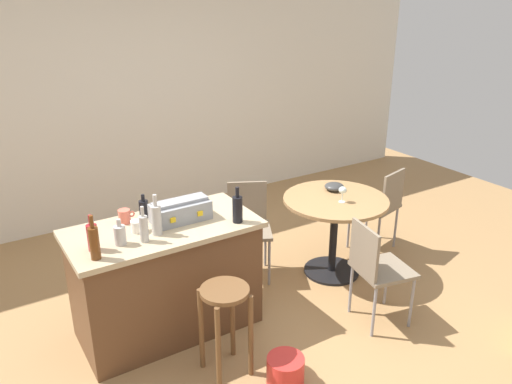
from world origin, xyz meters
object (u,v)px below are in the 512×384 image
object	(u,v)px
bottle_0	(94,242)
wooden_stool	(225,312)
kitchen_island	(167,278)
cup_1	(125,216)
bottle_3	(144,228)
folding_chair_left	(376,266)
bottle_4	(237,209)
dining_table	(335,217)
toolbox	(180,211)
folding_chair_near	(381,203)
bottle_6	(93,237)
wine_glass	(343,191)
bottle_1	(144,208)
bottle_5	(120,235)
bottle_2	(156,219)
serving_bowl	(334,187)
folding_chair_far	(248,223)
plastic_bucket	(285,372)
cup_0	(137,226)

from	to	relation	value
bottle_0	wooden_stool	bearing A→B (deg)	-33.17
kitchen_island	cup_1	world-z (taller)	cup_1
bottle_0	bottle_3	world-z (taller)	bottle_0
folding_chair_left	bottle_4	size ratio (longest dim) A/B	3.11
kitchen_island	dining_table	distance (m)	1.64
wooden_stool	bottle_0	world-z (taller)	bottle_0
kitchen_island	wooden_stool	bearing A→B (deg)	-78.31
toolbox	cup_1	distance (m)	0.41
folding_chair_near	bottle_6	world-z (taller)	bottle_6
bottle_4	wine_glass	size ratio (longest dim) A/B	1.92
bottle_1	cup_1	world-z (taller)	bottle_1
cup_1	bottle_5	bearing A→B (deg)	-113.39
bottle_3	bottle_6	xyz separation A→B (m)	(-0.33, 0.06, -0.00)
bottle_2	bottle_4	size ratio (longest dim) A/B	1.09
wine_glass	serving_bowl	distance (m)	0.29
bottle_2	wine_glass	distance (m)	1.71
dining_table	bottle_1	world-z (taller)	bottle_1
dining_table	wine_glass	distance (m)	0.30
bottle_1	bottle_4	distance (m)	0.72
bottle_1	cup_1	xyz separation A→B (m)	(-0.16, -0.02, -0.02)
bottle_6	wine_glass	bearing A→B (deg)	-0.58
folding_chair_left	bottle_3	size ratio (longest dim) A/B	3.32
wooden_stool	bottle_3	distance (m)	0.79
cup_1	serving_bowl	distance (m)	1.96
bottle_3	bottle_1	bearing A→B (deg)	69.69
dining_table	folding_chair_near	size ratio (longest dim) A/B	1.08
folding_chair_far	cup_1	distance (m)	1.27
plastic_bucket	folding_chair_left	bearing A→B (deg)	12.26
dining_table	bottle_0	distance (m)	2.23
kitchen_island	bottle_5	world-z (taller)	bottle_5
bottle_3	bottle_6	world-z (taller)	bottle_3
bottle_2	wine_glass	xyz separation A→B (m)	(1.70, -0.02, -0.14)
bottle_6	bottle_4	bearing A→B (deg)	-7.08
dining_table	plastic_bucket	world-z (taller)	dining_table
wooden_stool	bottle_1	bearing A→B (deg)	102.07
bottle_0	bottle_1	xyz separation A→B (m)	(0.49, 0.45, -0.05)
folding_chair_left	bottle_3	xyz separation A→B (m)	(-1.60, 0.63, 0.48)
wooden_stool	folding_chair_far	bearing A→B (deg)	52.15
dining_table	serving_bowl	xyz separation A→B (m)	(0.12, 0.16, 0.21)
folding_chair_near	bottle_0	size ratio (longest dim) A/B	2.86
dining_table	bottle_4	distance (m)	1.22
folding_chair_far	wine_glass	xyz separation A→B (m)	(0.65, -0.52, 0.35)
dining_table	toolbox	size ratio (longest dim) A/B	2.18
cup_0	cup_1	distance (m)	0.20
bottle_0	bottle_3	bearing A→B (deg)	10.60
dining_table	serving_bowl	world-z (taller)	serving_bowl
bottle_3	serving_bowl	size ratio (longest dim) A/B	1.43
wooden_stool	folding_chair_far	size ratio (longest dim) A/B	0.77
folding_chair_far	folding_chair_left	distance (m)	1.26
bottle_4	bottle_3	bearing A→B (deg)	174.45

